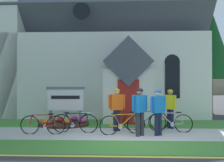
{
  "coord_description": "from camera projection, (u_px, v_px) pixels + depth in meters",
  "views": [
    {
      "loc": [
        -0.26,
        -8.35,
        1.84
      ],
      "look_at": [
        -0.77,
        3.44,
        2.02
      ],
      "focal_mm": 42.48,
      "sensor_mm": 36.0,
      "label": 1
    }
  ],
  "objects": [
    {
      "name": "grass_verge",
      "position": [
        49.0,
        146.0,
        7.92
      ],
      "size": [
        32.0,
        1.78,
        0.01
      ],
      "primitive_type": "cube",
      "color": "#427F33",
      "rests_on": "ground"
    },
    {
      "name": "bicycle_orange",
      "position": [
        75.0,
        123.0,
        10.22
      ],
      "size": [
        1.79,
        0.11,
        0.8
      ],
      "color": "black",
      "rests_on": "ground"
    },
    {
      "name": "flower_bed",
      "position": [
        65.0,
        123.0,
        12.11
      ],
      "size": [
        2.28,
        2.28,
        0.34
      ],
      "color": "#382319",
      "rests_on": "ground"
    },
    {
      "name": "distant_hill",
      "position": [
        95.0,
        92.0,
        65.35
      ],
      "size": [
        81.15,
        37.83,
        22.6
      ],
      "primitive_type": "ellipsoid",
      "color": "#847A5B",
      "rests_on": "ground"
    },
    {
      "name": "church_sign",
      "position": [
        66.0,
        100.0,
        12.42
      ],
      "size": [
        1.8,
        0.16,
        1.75
      ],
      "color": "slate",
      "rests_on": "ground"
    },
    {
      "name": "bicycle_blue",
      "position": [
        43.0,
        124.0,
        9.87
      ],
      "size": [
        1.7,
        0.08,
        0.8
      ],
      "color": "black",
      "rests_on": "ground"
    },
    {
      "name": "cyclist_in_blue_jersey",
      "position": [
        158.0,
        109.0,
        9.6
      ],
      "size": [
        0.6,
        0.44,
        1.67
      ],
      "color": "#191E38",
      "rests_on": "ground"
    },
    {
      "name": "cyclist_in_green_jersey",
      "position": [
        170.0,
        106.0,
        11.15
      ],
      "size": [
        0.45,
        0.6,
        1.65
      ],
      "color": "#191E38",
      "rests_on": "ground"
    },
    {
      "name": "roadside_conifer",
      "position": [
        211.0,
        43.0,
        17.58
      ],
      "size": [
        2.97,
        2.97,
        7.05
      ],
      "color": "#4C3823",
      "rests_on": "ground"
    },
    {
      "name": "yard_deciduous_tree",
      "position": [
        3.0,
        54.0,
        16.81
      ],
      "size": [
        4.51,
        4.51,
        5.12
      ],
      "color": "#3D2D1E",
      "rests_on": "ground"
    },
    {
      "name": "bicycle_black",
      "position": [
        145.0,
        121.0,
        10.78
      ],
      "size": [
        1.83,
        0.13,
        0.85
      ],
      "color": "black",
      "rests_on": "ground"
    },
    {
      "name": "church_lawn",
      "position": [
        77.0,
        123.0,
        12.68
      ],
      "size": [
        24.0,
        2.75,
        0.01
      ],
      "primitive_type": "cube",
      "color": "#427F33",
      "rests_on": "ground"
    },
    {
      "name": "church_building",
      "position": [
        86.0,
        46.0,
        19.01
      ],
      "size": [
        14.22,
        12.3,
        12.43
      ],
      "color": "silver",
      "rests_on": "ground"
    },
    {
      "name": "sidewalk_slab",
      "position": [
        65.0,
        133.0,
        10.06
      ],
      "size": [
        32.0,
        2.49,
        0.01
      ],
      "primitive_type": "cube",
      "color": "#B7B5AD",
      "rests_on": "ground"
    },
    {
      "name": "ground",
      "position": [
        129.0,
        124.0,
        12.3
      ],
      "size": [
        140.0,
        140.0,
        0.0
      ],
      "primitive_type": "plane",
      "color": "#333335"
    },
    {
      "name": "cyclist_in_red_jersey",
      "position": [
        140.0,
        108.0,
        9.5
      ],
      "size": [
        0.57,
        0.52,
        1.73
      ],
      "color": "#2D2D33",
      "rests_on": "ground"
    },
    {
      "name": "cyclist_in_white_jersey",
      "position": [
        117.0,
        106.0,
        10.54
      ],
      "size": [
        0.66,
        0.33,
        1.7
      ],
      "color": "#191E38",
      "rests_on": "ground"
    },
    {
      "name": "bicycle_white",
      "position": [
        170.0,
        122.0,
        10.41
      ],
      "size": [
        1.67,
        0.51,
        0.81
      ],
      "color": "black",
      "rests_on": "ground"
    },
    {
      "name": "bicycle_red",
      "position": [
        123.0,
        124.0,
        9.87
      ],
      "size": [
        1.71,
        0.63,
        0.82
      ],
      "color": "black",
      "rests_on": "ground"
    },
    {
      "name": "curb_paint_stripe",
      "position": [
        38.0,
        156.0,
        6.88
      ],
      "size": [
        28.0,
        0.16,
        0.01
      ],
      "primitive_type": "cube",
      "color": "yellow",
      "rests_on": "ground"
    }
  ]
}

